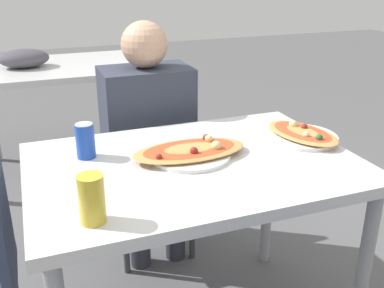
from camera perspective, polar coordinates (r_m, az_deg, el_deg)
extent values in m
cube|color=silver|center=(1.57, 0.25, -2.87)|extent=(1.13, 0.78, 0.04)
cylinder|color=#99999E|center=(1.77, 20.76, -15.92)|extent=(0.05, 0.05, 0.73)
cylinder|color=#99999E|center=(1.96, -17.81, -11.35)|extent=(0.05, 0.05, 0.73)
cylinder|color=#99999E|center=(2.21, 9.64, -6.52)|extent=(0.05, 0.05, 0.73)
cube|color=#2D3851|center=(2.27, -5.53, -3.93)|extent=(0.40, 0.40, 0.04)
cube|color=#2D3851|center=(2.35, -6.93, 2.68)|extent=(0.38, 0.03, 0.39)
cylinder|color=#38383D|center=(2.28, 0.02, -10.05)|extent=(0.03, 0.03, 0.40)
cylinder|color=#38383D|center=(2.20, -8.46, -11.60)|extent=(0.03, 0.03, 0.40)
cylinder|color=#38383D|center=(2.56, -2.68, -6.24)|extent=(0.03, 0.03, 0.40)
cylinder|color=#38383D|center=(2.49, -10.21, -7.46)|extent=(0.03, 0.03, 0.40)
cube|color=#2D3851|center=(1.58, -22.95, -9.32)|extent=(0.03, 0.38, 0.39)
cylinder|color=#2D2D38|center=(2.28, -2.17, -9.52)|extent=(0.10, 0.10, 0.44)
cylinder|color=#2D2D38|center=(2.23, -6.72, -10.34)|extent=(0.10, 0.10, 0.44)
cube|color=#333847|center=(2.13, -5.59, 2.64)|extent=(0.41, 0.26, 0.53)
sphere|color=tan|center=(2.04, -5.98, 12.47)|extent=(0.21, 0.21, 0.21)
cylinder|color=white|center=(1.59, -0.47, -1.39)|extent=(0.29, 0.29, 0.01)
ellipsoid|color=tan|center=(1.59, -0.47, -0.82)|extent=(0.42, 0.21, 0.02)
ellipsoid|color=#C14C28|center=(1.58, -0.47, -0.62)|extent=(0.34, 0.17, 0.01)
sphere|color=beige|center=(1.59, 3.09, -0.21)|extent=(0.04, 0.04, 0.04)
sphere|color=maroon|center=(1.66, 1.81, 0.80)|extent=(0.03, 0.03, 0.03)
sphere|color=maroon|center=(1.54, 0.33, -0.93)|extent=(0.03, 0.03, 0.03)
sphere|color=beige|center=(1.65, 2.15, 0.68)|extent=(0.03, 0.03, 0.03)
sphere|color=maroon|center=(1.51, -4.23, -1.60)|extent=(0.02, 0.02, 0.02)
cylinder|color=#1E47B2|center=(1.61, -13.40, 0.36)|extent=(0.07, 0.07, 0.12)
cylinder|color=silver|center=(1.59, -13.59, 2.45)|extent=(0.06, 0.06, 0.00)
cylinder|color=gold|center=(1.21, -12.61, -6.83)|extent=(0.07, 0.07, 0.14)
cylinder|color=white|center=(1.81, 13.76, 0.88)|extent=(0.28, 0.28, 0.01)
ellipsoid|color=tan|center=(1.80, 13.81, 1.38)|extent=(0.25, 0.36, 0.02)
ellipsoid|color=#C14C28|center=(1.80, 13.82, 1.56)|extent=(0.21, 0.29, 0.01)
sphere|color=beige|center=(1.84, 12.72, 2.47)|extent=(0.03, 0.03, 0.03)
sphere|color=maroon|center=(1.83, 14.06, 2.13)|extent=(0.03, 0.03, 0.03)
sphere|color=beige|center=(1.75, 14.22, 1.18)|extent=(0.03, 0.03, 0.03)
sphere|color=#335928|center=(1.73, 15.85, 0.78)|extent=(0.03, 0.03, 0.03)
cube|color=silver|center=(3.21, -16.43, 9.26)|extent=(1.10, 0.80, 0.04)
ellipsoid|color=#4C4751|center=(3.18, -20.57, 10.16)|extent=(0.32, 0.24, 0.12)
cylinder|color=#99999E|center=(3.06, -5.70, 1.91)|extent=(0.05, 0.05, 0.73)
cylinder|color=#99999E|center=(3.70, -8.58, 5.39)|extent=(0.05, 0.05, 0.73)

